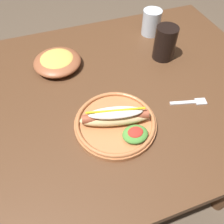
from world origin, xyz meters
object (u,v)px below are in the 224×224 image
Objects in this scene: hot_dog_plate at (116,122)px; fork at (191,102)px; side_bowl at (57,61)px; soda_cup at (165,43)px; water_cup at (151,22)px.

hot_dog_plate is 0.26m from fork.
side_bowl is (-0.37, 0.33, 0.02)m from fork.
soda_cup is at bearing 41.61° from hot_dog_plate.
soda_cup is at bearing 99.51° from fork.
soda_cup is 0.72× the size of side_bowl.
water_cup is at bearing 81.33° from soda_cup.
water_cup reaches higher than side_bowl.
side_bowl is at bearing 168.71° from soda_cup.
fork is 0.96× the size of soda_cup.
water_cup is at bearing 98.00° from fork.
water_cup is at bearing 11.49° from side_bowl.
hot_dog_plate reaches higher than side_bowl.
hot_dog_plate is 2.03× the size of fork.
hot_dog_plate is 0.35m from side_bowl.
fork is at bearing -94.94° from soda_cup.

